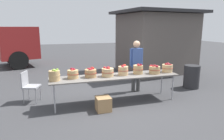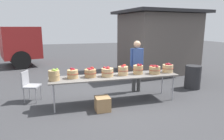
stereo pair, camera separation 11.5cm
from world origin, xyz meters
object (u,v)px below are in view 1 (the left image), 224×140
(apple_basket_red_1, at_px, (91,73))
(produce_crate, at_px, (103,104))
(market_table, at_px, (115,77))
(apple_basket_red_2, at_px, (108,72))
(apple_basket_red_6, at_px, (167,68))
(apple_basket_red_3, at_px, (123,70))
(folding_chair, at_px, (29,84))
(vendor_adult, at_px, (136,62))
(apple_basket_red_5, at_px, (154,69))
(trash_barrel, at_px, (192,77))
(apple_basket_green_0, at_px, (54,75))
(apple_basket_red_0, at_px, (73,74))
(apple_basket_red_4, at_px, (138,69))

(apple_basket_red_1, distance_m, produce_crate, 0.90)
(market_table, height_order, apple_basket_red_1, apple_basket_red_1)
(apple_basket_red_2, xyz_separation_m, apple_basket_red_6, (1.83, 0.00, 0.01))
(apple_basket_red_3, relative_size, folding_chair, 0.34)
(market_table, relative_size, folding_chair, 4.07)
(folding_chair, distance_m, produce_crate, 2.20)
(vendor_adult, distance_m, folding_chair, 3.24)
(apple_basket_red_5, bearing_deg, trash_barrel, 18.37)
(apple_basket_green_0, xyz_separation_m, vendor_adult, (2.52, 0.76, 0.07))
(apple_basket_red_1, bearing_deg, apple_basket_red_2, -6.39)
(apple_basket_red_5, bearing_deg, apple_basket_red_1, 176.11)
(market_table, distance_m, apple_basket_red_5, 1.16)
(apple_basket_red_1, height_order, produce_crate, apple_basket_red_1)
(apple_basket_red_3, bearing_deg, apple_basket_red_1, 178.17)
(market_table, xyz_separation_m, apple_basket_red_6, (1.62, 0.00, 0.16))
(apple_basket_red_1, bearing_deg, folding_chair, 157.49)
(market_table, bearing_deg, trash_barrel, 9.99)
(apple_basket_red_6, relative_size, produce_crate, 0.91)
(apple_basket_red_6, bearing_deg, trash_barrel, 21.49)
(apple_basket_red_3, height_order, trash_barrel, apple_basket_red_3)
(market_table, bearing_deg, folding_chair, 162.48)
(apple_basket_red_0, relative_size, apple_basket_red_2, 0.89)
(apple_basket_red_0, xyz_separation_m, folding_chair, (-1.14, 0.65, -0.36))
(apple_basket_green_0, bearing_deg, apple_basket_red_2, 1.90)
(apple_basket_red_5, height_order, apple_basket_red_6, apple_basket_red_6)
(apple_basket_red_2, xyz_separation_m, produce_crate, (-0.26, -0.50, -0.69))
(apple_basket_red_0, xyz_separation_m, apple_basket_red_3, (1.37, -0.04, 0.02))
(apple_basket_green_0, xyz_separation_m, apple_basket_red_2, (1.38, 0.05, -0.02))
(apple_basket_red_5, bearing_deg, produce_crate, -165.37)
(apple_basket_red_4, bearing_deg, apple_basket_green_0, -177.94)
(apple_basket_red_0, relative_size, apple_basket_red_6, 0.92)
(market_table, distance_m, apple_basket_red_0, 1.14)
(apple_basket_red_0, distance_m, produce_crate, 1.11)
(apple_basket_red_0, xyz_separation_m, apple_basket_red_6, (2.75, -0.06, 0.00))
(apple_basket_green_0, relative_size, folding_chair, 0.36)
(apple_basket_red_0, relative_size, trash_barrel, 0.38)
(apple_basket_green_0, xyz_separation_m, apple_basket_red_1, (0.93, 0.10, -0.02))
(apple_basket_red_1, bearing_deg, produce_crate, -70.17)
(folding_chair, relative_size, trash_barrel, 1.10)
(trash_barrel, height_order, produce_crate, trash_barrel)
(market_table, relative_size, apple_basket_red_6, 10.85)
(produce_crate, bearing_deg, market_table, 46.35)
(apple_basket_red_3, distance_m, apple_basket_red_5, 0.92)
(apple_basket_red_4, xyz_separation_m, apple_basket_red_6, (0.92, -0.03, -0.01))
(apple_basket_red_2, xyz_separation_m, apple_basket_red_4, (0.91, 0.04, 0.02))
(market_table, xyz_separation_m, apple_basket_red_2, (-0.22, 0.00, 0.15))
(apple_basket_green_0, relative_size, apple_basket_red_2, 0.92)
(apple_basket_red_1, relative_size, folding_chair, 0.38)
(apple_basket_green_0, relative_size, trash_barrel, 0.39)
(apple_basket_red_3, bearing_deg, apple_basket_red_2, -177.26)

